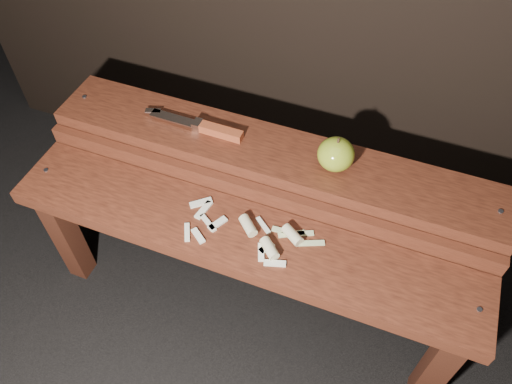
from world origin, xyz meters
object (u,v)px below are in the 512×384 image
(apple, at_px, (336,154))
(knife, at_px, (209,128))
(bench_rear_tier, at_px, (270,172))
(bench_front_tier, at_px, (239,251))

(apple, distance_m, knife, 0.34)
(apple, bearing_deg, bench_rear_tier, -178.50)
(bench_rear_tier, height_order, knife, knife)
(apple, relative_size, knife, 0.33)
(apple, bearing_deg, knife, -179.95)
(bench_front_tier, xyz_separation_m, bench_rear_tier, (0.00, 0.23, 0.06))
(knife, bearing_deg, bench_rear_tier, -1.31)
(bench_rear_tier, xyz_separation_m, knife, (-0.18, 0.00, 0.10))
(bench_front_tier, height_order, bench_rear_tier, bench_rear_tier)
(knife, bearing_deg, bench_front_tier, -52.73)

